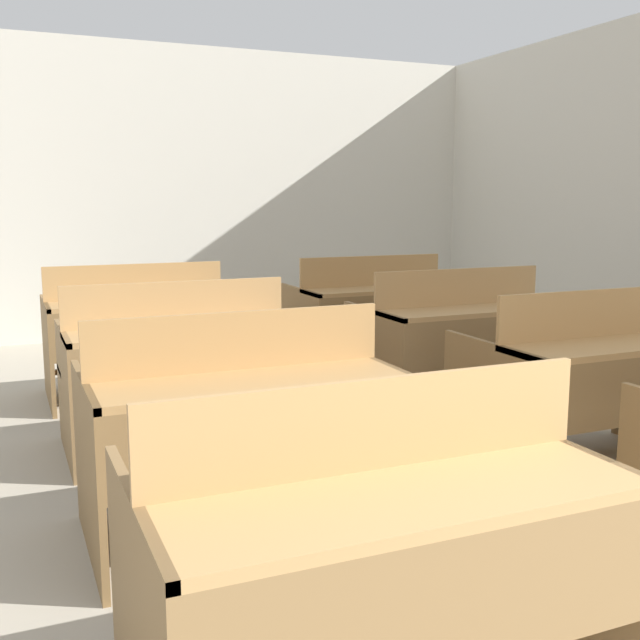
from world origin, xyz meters
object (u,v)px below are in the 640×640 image
bench_front_left (374,551)px  bench_second_left (240,423)px  bench_second_right (595,379)px  bench_third_left (178,364)px  bench_third_right (457,338)px  bench_back_left (137,329)px  bench_back_right (371,313)px

bench_front_left → bench_second_left: (0.01, 1.21, 0.00)m
bench_front_left → bench_second_left: size_ratio=1.00×
bench_second_right → bench_third_left: (-1.85, 1.19, 0.00)m
bench_front_left → bench_third_right: (1.86, 2.44, 0.00)m
bench_second_left → bench_second_right: same height
bench_front_left → bench_back_left: 3.62m
bench_back_left → bench_back_right: 1.84m
bench_front_left → bench_second_right: size_ratio=1.00×
bench_third_left → bench_back_left: same height
bench_second_left → bench_third_left: size_ratio=1.00×
bench_second_right → bench_back_right: 2.43m
bench_back_left → bench_back_right: same height
bench_second_right → bench_back_left: size_ratio=1.00×
bench_second_left → bench_second_right: (1.86, 0.00, 0.00)m
bench_second_left → bench_back_right: (1.84, 2.43, 0.00)m
bench_third_right → bench_back_left: bearing=147.4°
bench_back_left → bench_third_left: bearing=-89.2°
bench_front_left → bench_third_right: bearing=52.6°
bench_back_right → bench_back_left: bearing=-179.4°
bench_third_right → bench_second_left: bearing=-146.4°
bench_second_left → bench_back_left: bearing=90.1°
bench_second_right → bench_back_right: size_ratio=1.00×
bench_second_left → bench_back_right: 3.05m
bench_front_left → bench_second_right: bearing=33.0°
bench_back_right → bench_second_left: bearing=-127.1°
bench_second_left → bench_back_left: size_ratio=1.00×
bench_back_left → bench_second_left: bearing=-89.9°
bench_second_right → bench_third_left: same height
bench_back_left → bench_back_right: size_ratio=1.00×
bench_back_left → bench_back_right: (1.84, 0.02, 0.00)m
bench_third_left → bench_third_right: size_ratio=1.00×
bench_front_left → bench_back_right: bearing=63.1°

